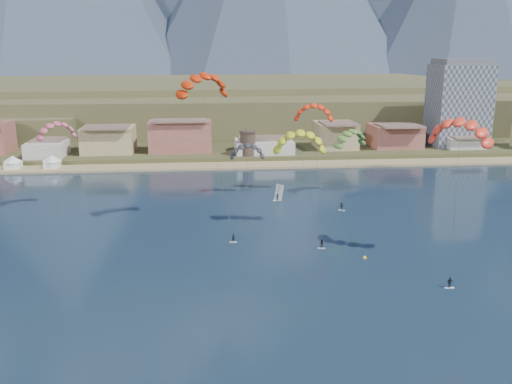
% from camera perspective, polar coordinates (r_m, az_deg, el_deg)
% --- Properties ---
extents(ground, '(2400.00, 2400.00, 0.00)m').
position_cam_1_polar(ground, '(80.43, 2.21, -12.60)').
color(ground, black).
rests_on(ground, ground).
extents(beach, '(2200.00, 12.00, 0.90)m').
position_cam_1_polar(beach, '(180.99, -2.22, 2.76)').
color(beach, tan).
rests_on(beach, ground).
extents(land, '(2200.00, 900.00, 4.00)m').
position_cam_1_polar(land, '(632.21, -4.61, 10.93)').
color(land, '#4D4A2A').
rests_on(land, ground).
extents(foothills, '(940.00, 210.00, 18.00)m').
position_cam_1_polar(foothills, '(306.47, 0.64, 9.17)').
color(foothills, brown).
rests_on(foothills, ground).
extents(town, '(400.00, 24.00, 12.00)m').
position_cam_1_polar(town, '(197.48, -14.23, 5.59)').
color(town, beige).
rests_on(town, ground).
extents(apartment_tower, '(20.00, 16.00, 32.00)m').
position_cam_1_polar(apartment_tower, '(221.27, 20.20, 8.61)').
color(apartment_tower, gray).
rests_on(apartment_tower, ground).
extents(watchtower, '(5.82, 5.82, 8.60)m').
position_cam_1_polar(watchtower, '(188.08, -0.85, 5.10)').
color(watchtower, '#47382D').
rests_on(watchtower, ground).
extents(kitesurfer_red, '(12.53, 14.61, 33.63)m').
position_cam_1_polar(kitesurfer_red, '(112.13, -5.50, 11.31)').
color(kitesurfer_red, silver).
rests_on(kitesurfer_red, ground).
extents(kitesurfer_yellow, '(11.71, 15.57, 23.36)m').
position_cam_1_polar(kitesurfer_yellow, '(112.98, 4.58, 5.56)').
color(kitesurfer_yellow, silver).
rests_on(kitesurfer_yellow, ground).
extents(kitesurfer_orange, '(12.01, 18.03, 27.72)m').
position_cam_1_polar(kitesurfer_orange, '(100.73, 20.38, 6.27)').
color(kitesurfer_orange, silver).
rests_on(kitesurfer_orange, ground).
extents(kitesurfer_green, '(11.37, 18.40, 20.50)m').
position_cam_1_polar(kitesurfer_green, '(142.28, 9.75, 5.72)').
color(kitesurfer_green, silver).
rests_on(kitesurfer_green, ground).
extents(distant_kite_pink, '(9.86, 8.08, 22.57)m').
position_cam_1_polar(distant_kite_pink, '(133.68, -19.91, 6.29)').
color(distant_kite_pink, '#262626').
rests_on(distant_kite_pink, ground).
extents(distant_kite_dark, '(9.47, 5.85, 15.66)m').
position_cam_1_polar(distant_kite_dark, '(142.08, -0.91, 4.51)').
color(distant_kite_dark, '#262626').
rests_on(distant_kite_dark, ground).
extents(distant_kite_orange, '(11.16, 7.20, 25.22)m').
position_cam_1_polar(distant_kite_orange, '(141.97, 5.99, 8.48)').
color(distant_kite_orange, '#262626').
rests_on(distant_kite_orange, ground).
extents(windsurfer, '(2.33, 2.53, 4.10)m').
position_cam_1_polar(windsurfer, '(138.77, 2.30, -0.36)').
color(windsurfer, silver).
rests_on(windsurfer, ground).
extents(buoy, '(0.69, 0.69, 0.69)m').
position_cam_1_polar(buoy, '(102.61, 11.16, -6.68)').
color(buoy, yellow).
rests_on(buoy, ground).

